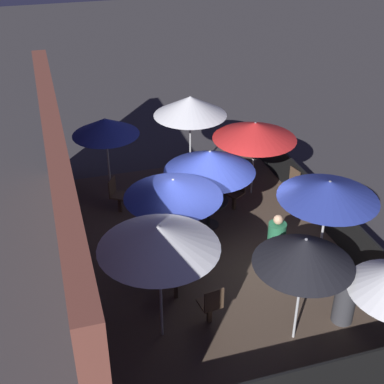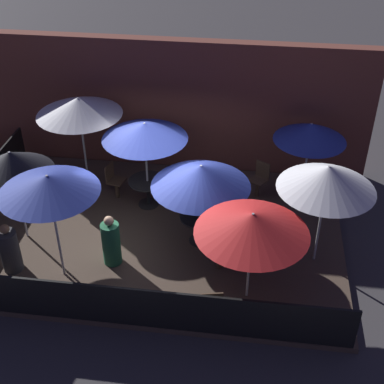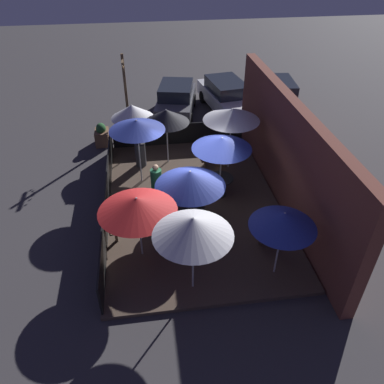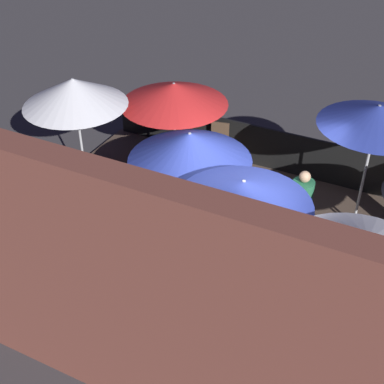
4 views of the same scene
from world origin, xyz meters
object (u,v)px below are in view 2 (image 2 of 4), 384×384
patio_umbrella_5 (11,163)px  patio_chair_3 (211,305)px  patio_umbrella_3 (79,106)px  dining_table_1 (148,185)px  patio_umbrella_0 (201,176)px  patio_umbrella_8 (328,178)px  patron_0 (111,242)px  patio_chair_0 (114,179)px  patron_1 (10,250)px  dining_table_0 (200,221)px  patio_chair_1 (260,178)px  patio_chair_4 (221,252)px  patio_umbrella_1 (145,131)px  patio_umbrella_4 (252,223)px  patio_umbrella_6 (48,184)px  patio_chair_2 (75,187)px  patio_umbrella_2 (311,132)px

patio_umbrella_5 → patio_chair_3: size_ratio=2.50×
patio_umbrella_3 → dining_table_1: 2.56m
patio_umbrella_0 → dining_table_1: patio_umbrella_0 is taller
patio_umbrella_8 → patron_0: bearing=-171.2°
patio_chair_0 → patron_1: size_ratio=0.80×
dining_table_0 → patio_chair_1: patio_chair_1 is taller
patio_chair_1 → patio_chair_4: size_ratio=1.01×
patio_umbrella_8 → dining_table_0: (-2.57, 0.28, -1.56)m
patio_umbrella_1 → patio_chair_4: patio_umbrella_1 is taller
patron_1 → patio_umbrella_8: bearing=24.2°
patio_chair_0 → patron_1: bearing=-103.6°
patio_umbrella_0 → patio_chair_0: bearing=148.2°
patio_umbrella_1 → patio_umbrella_8: patio_umbrella_8 is taller
patio_umbrella_4 → patio_umbrella_5: 5.32m
patio_umbrella_0 → dining_table_1: bearing=139.3°
patio_umbrella_3 → patio_chair_0: size_ratio=2.60×
patio_umbrella_3 → patron_1: 3.92m
patio_umbrella_1 → patron_0: bearing=-98.7°
patio_chair_4 → patio_umbrella_5: bearing=52.1°
patio_umbrella_6 → patron_0: (0.94, 0.52, -1.76)m
patio_chair_2 → patron_1: patron_1 is taller
patio_umbrella_0 → patio_umbrella_3: size_ratio=0.87×
patio_umbrella_0 → patio_chair_4: patio_umbrella_0 is taller
patron_1 → patio_chair_1: bearing=48.1°
patio_umbrella_4 → patio_chair_3: (-0.65, -0.83, -1.36)m
patio_umbrella_6 → patio_chair_2: patio_umbrella_6 is taller
patio_umbrella_6 → patio_chair_2: (-0.50, 2.51, -1.80)m
dining_table_0 → patron_0: patron_0 is taller
patio_umbrella_3 → patio_chair_4: (3.81, -2.90, -1.75)m
dining_table_1 → patio_chair_3: size_ratio=1.03×
patio_umbrella_3 → patio_umbrella_4: (4.41, -3.59, -0.40)m
patio_umbrella_4 → dining_table_1: patio_umbrella_4 is taller
patron_0 → patio_umbrella_8: bearing=146.9°
patio_chair_1 → patio_chair_3: 4.54m
patio_umbrella_2 → patron_1: size_ratio=1.80×
patio_chair_2 → patio_umbrella_1: bearing=0.0°
patio_umbrella_2 → patio_umbrella_5: (-6.39, -2.43, 0.09)m
patio_umbrella_0 → patio_umbrella_2: bearing=40.9°
patio_umbrella_1 → patron_1: bearing=-131.4°
patio_umbrella_6 → patio_chair_1: 5.64m
patio_umbrella_0 → patio_umbrella_1: 1.96m
patio_umbrella_5 → patio_umbrella_0: bearing=5.2°
patio_umbrella_3 → patio_chair_1: 4.85m
patio_umbrella_6 → patron_0: size_ratio=2.03×
patio_umbrella_1 → patio_umbrella_6: 3.04m
patio_umbrella_8 → patio_chair_3: size_ratio=2.66×
patio_umbrella_1 → patio_umbrella_4: bearing=-47.5°
patio_chair_2 → patio_umbrella_5: bearing=-126.7°
patio_umbrella_4 → patio_chair_4: size_ratio=2.36×
patio_umbrella_4 → patio_chair_2: bearing=149.3°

